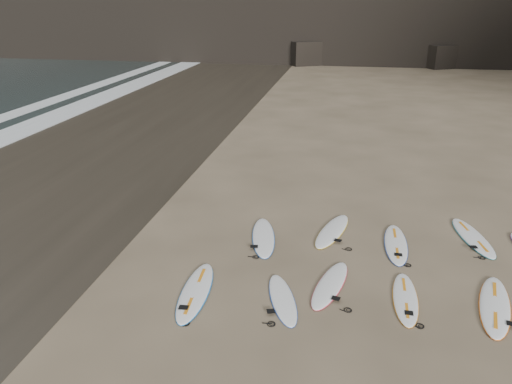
% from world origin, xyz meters
% --- Properties ---
extents(ground, '(240.00, 240.00, 0.00)m').
position_xyz_m(ground, '(0.00, 0.00, 0.00)').
color(ground, '#897559').
rests_on(ground, ground).
extents(wet_sand, '(12.00, 200.00, 0.01)m').
position_xyz_m(wet_sand, '(-13.00, 10.00, 0.00)').
color(wet_sand, '#383026').
rests_on(wet_sand, ground).
extents(surfboard_0, '(0.84, 2.83, 0.10)m').
position_xyz_m(surfboard_0, '(-4.26, -0.88, 0.05)').
color(surfboard_0, white).
rests_on(surfboard_0, ground).
extents(surfboard_1, '(1.22, 2.35, 0.08)m').
position_xyz_m(surfboard_1, '(-2.08, -0.80, 0.04)').
color(surfboard_1, white).
rests_on(surfboard_1, ground).
extents(surfboard_2, '(1.17, 2.56, 0.09)m').
position_xyz_m(surfboard_2, '(-0.97, 0.06, 0.04)').
color(surfboard_2, white).
rests_on(surfboard_2, ground).
extents(surfboard_3, '(0.64, 2.41, 0.09)m').
position_xyz_m(surfboard_3, '(0.87, -0.23, 0.04)').
color(surfboard_3, white).
rests_on(surfboard_3, ground).
extents(surfboard_4, '(1.27, 2.88, 0.10)m').
position_xyz_m(surfboard_4, '(2.94, -0.17, 0.05)').
color(surfboard_4, white).
rests_on(surfboard_4, ground).
extents(surfboard_5, '(1.17, 2.81, 0.10)m').
position_xyz_m(surfboard_5, '(-3.10, 2.42, 0.05)').
color(surfboard_5, white).
rests_on(surfboard_5, ground).
extents(surfboard_6, '(1.32, 2.75, 0.10)m').
position_xyz_m(surfboard_6, '(-1.04, 3.24, 0.05)').
color(surfboard_6, white).
rests_on(surfboard_6, ground).
extents(surfboard_7, '(0.67, 2.68, 0.10)m').
position_xyz_m(surfboard_7, '(0.86, 2.68, 0.05)').
color(surfboard_7, white).
rests_on(surfboard_7, ground).
extents(surfboard_8, '(1.19, 2.85, 0.10)m').
position_xyz_m(surfboard_8, '(3.20, 3.56, 0.05)').
color(surfboard_8, white).
rests_on(surfboard_8, ground).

